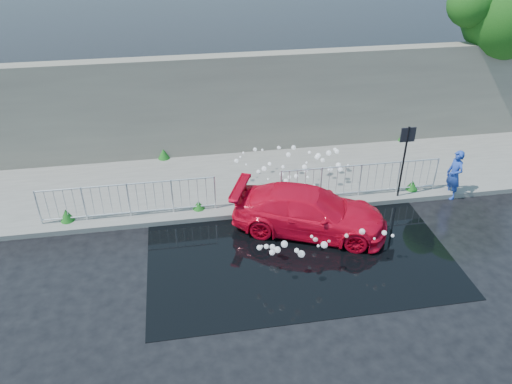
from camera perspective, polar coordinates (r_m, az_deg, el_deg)
The scene contains 13 objects.
ground at distance 12.73m, azimuth 3.71°, elevation -9.95°, with size 90.00×90.00×0.00m, color black.
pavement at distance 16.69m, azimuth -0.05°, elevation 1.47°, with size 30.00×4.00×0.15m, color #63635E.
curb at distance 15.01m, azimuth 1.21°, elevation -2.26°, with size 30.00×0.25×0.16m, color #63635E.
retaining_wall at distance 17.86m, azimuth -1.23°, elevation 10.05°, with size 30.00×0.60×3.50m, color #6A6459.
puddle at distance 13.56m, azimuth 4.85°, elevation -6.93°, with size 8.00×5.00×0.01m, color black.
sign_post at distance 15.52m, azimuth 16.69°, elevation 4.53°, with size 0.45×0.06×2.50m.
tree at distance 20.88m, azimuth 27.19°, elevation 18.01°, with size 4.84×3.21×6.21m.
railing_left at distance 14.85m, azimuth -14.38°, elevation -0.76°, with size 5.05×0.05×1.10m.
railing_right at distance 15.71m, azimuth 11.82°, elevation 1.48°, with size 5.05×0.05×1.10m.
weeds at distance 16.06m, azimuth -0.45°, elevation 1.27°, with size 12.17×3.93×0.46m.
water_spray at distance 14.84m, azimuth 5.12°, elevation 0.06°, with size 3.61×5.75×1.07m.
red_car at distance 14.10m, azimuth 6.15°, elevation -2.22°, with size 1.76×4.33×1.26m, color red.
person at distance 16.65m, azimuth 21.74°, elevation 1.85°, with size 0.59×0.38×1.61m, color #2140A5.
Camera 1 is at (-2.38, -9.28, 8.38)m, focal length 35.00 mm.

